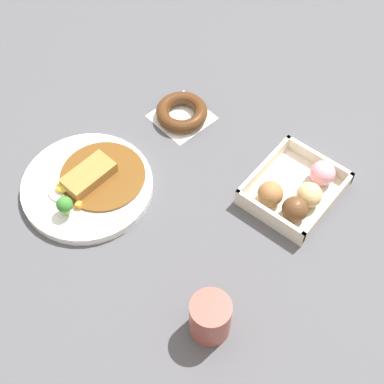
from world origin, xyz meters
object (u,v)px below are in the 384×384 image
object	(u,v)px
donut_box	(297,192)
chocolate_ring_donut	(182,112)
coffee_mug	(210,318)
curry_plate	(88,185)

from	to	relation	value
donut_box	chocolate_ring_donut	distance (m)	0.31
chocolate_ring_donut	coffee_mug	distance (m)	0.49
donut_box	coffee_mug	bearing A→B (deg)	-173.88
curry_plate	donut_box	world-z (taller)	same
donut_box	chocolate_ring_donut	xyz separation A→B (m)	(0.03, 0.31, -0.01)
donut_box	chocolate_ring_donut	world-z (taller)	donut_box
chocolate_ring_donut	coffee_mug	bearing A→B (deg)	-134.67
curry_plate	coffee_mug	distance (m)	0.38
donut_box	coffee_mug	xyz separation A→B (m)	(-0.32, -0.03, 0.02)
curry_plate	coffee_mug	world-z (taller)	coffee_mug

